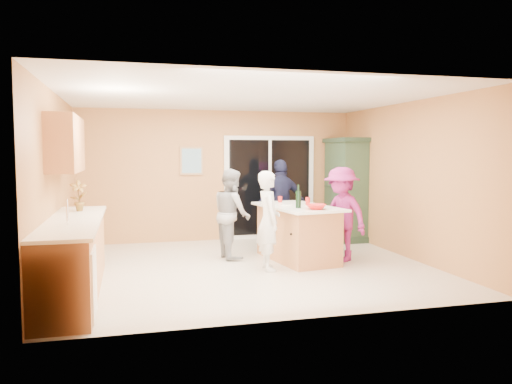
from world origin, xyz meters
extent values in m
plane|color=beige|center=(0.00, 0.00, 0.00)|extent=(5.50, 5.50, 0.00)
cube|color=silver|center=(0.00, 0.00, 2.60)|extent=(5.50, 5.00, 0.10)
cube|color=#ECA561|center=(0.00, 2.50, 1.30)|extent=(5.50, 0.10, 2.60)
cube|color=#ECA561|center=(0.00, -2.50, 1.30)|extent=(5.50, 0.10, 2.60)
cube|color=#ECA561|center=(-2.75, 0.00, 1.30)|extent=(0.10, 5.00, 2.60)
cube|color=#ECA561|center=(2.75, 0.00, 1.30)|extent=(0.10, 5.00, 2.60)
cube|color=tan|center=(-2.45, -0.90, 0.45)|extent=(0.60, 3.00, 0.90)
cube|color=white|center=(-2.44, -2.00, 0.40)|extent=(0.62, 0.60, 0.72)
cube|color=white|center=(-2.44, -0.90, 0.92)|extent=(0.65, 3.05, 0.04)
cylinder|color=silver|center=(-2.45, -1.40, 1.09)|extent=(0.02, 0.02, 0.30)
cube|color=tan|center=(-2.58, -0.20, 1.88)|extent=(0.35, 1.60, 0.75)
cube|color=white|center=(1.05, 2.47, 1.05)|extent=(1.90, 0.05, 2.10)
cube|color=black|center=(1.05, 2.46, 1.05)|extent=(1.70, 0.03, 1.94)
cube|color=white|center=(1.05, 2.45, 1.05)|extent=(0.06, 0.04, 1.94)
cube|color=silver|center=(1.20, 2.44, 1.00)|extent=(0.02, 0.03, 0.12)
cube|color=#A47A52|center=(-0.55, 2.48, 1.60)|extent=(0.46, 0.03, 0.56)
cube|color=#5590B0|center=(-0.55, 2.47, 1.60)|extent=(0.38, 0.02, 0.48)
cube|color=tan|center=(0.90, 0.28, 0.43)|extent=(1.01, 1.62, 0.86)
cube|color=white|center=(0.90, 0.28, 0.88)|extent=(1.18, 1.83, 0.04)
cube|color=black|center=(0.90, 0.28, 0.05)|extent=(0.92, 1.53, 0.10)
cube|color=#203425|center=(2.49, 1.90, 0.06)|extent=(0.57, 1.08, 0.12)
cube|color=#2E452E|center=(2.49, 1.90, 1.02)|extent=(0.51, 1.02, 1.91)
cube|color=#203425|center=(2.49, 1.90, 2.01)|extent=(0.59, 1.12, 0.08)
imported|color=white|center=(0.25, -0.25, 0.74)|extent=(0.37, 0.55, 1.49)
imported|color=#979799|center=(-0.10, 0.74, 0.75)|extent=(0.64, 0.79, 1.50)
imported|color=#161831|center=(0.99, 1.45, 0.82)|extent=(1.00, 0.53, 1.63)
imported|color=#911F6E|center=(1.58, 0.07, 0.76)|extent=(0.91, 1.13, 1.53)
imported|color=red|center=(0.99, -0.29, 0.94)|extent=(0.40, 0.40, 0.08)
imported|color=#B02A11|center=(-2.45, -0.02, 1.16)|extent=(0.26, 0.20, 0.44)
cylinder|color=red|center=(0.78, 0.87, 0.95)|extent=(0.09, 0.09, 0.10)
cylinder|color=red|center=(1.15, 0.48, 0.96)|extent=(0.10, 0.10, 0.11)
cylinder|color=black|center=(0.79, -0.06, 1.03)|extent=(0.08, 0.08, 0.27)
cylinder|color=black|center=(0.79, -0.06, 1.22)|extent=(0.03, 0.03, 0.10)
cylinder|color=silver|center=(0.75, 0.42, 0.91)|extent=(0.21, 0.21, 0.01)
camera|label=1|loc=(-1.78, -7.38, 1.76)|focal=35.00mm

